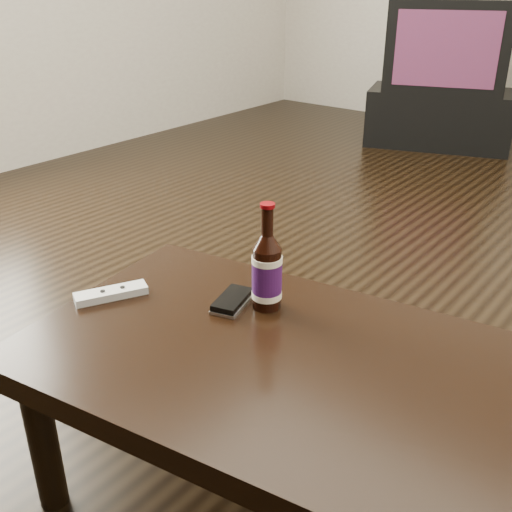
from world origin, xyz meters
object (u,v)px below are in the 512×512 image
Objects in this scene: beer_bottle at (267,272)px; remote at (111,293)px; phone at (232,301)px; tv at (448,45)px; tv_stand at (439,118)px; coffee_table at (291,380)px.

remote is (-0.30, -0.19, -0.08)m from beer_bottle.
remote is at bearing -164.58° from phone.
beer_bottle is 1.46× the size of remote.
tv is at bearing 88.43° from phone.
remote is (0.53, -3.14, 0.22)m from tv_stand.
phone is at bearing 58.35° from remote.
tv is 3.20m from remote.
coffee_table is 4.73× the size of beer_bottle.
tv_stand is 3.24m from coffee_table.
coffee_table is at bearing 34.63° from remote.
beer_bottle is 0.36m from remote.
tv_stand is 1.08× the size of tv.
tv_stand is 3.20m from remote.
remote is at bearing -172.37° from coffee_table.
tv_stand is 3.10m from phone.
beer_bottle is at bearing -93.90° from tv.
beer_bottle is (0.83, -2.96, 0.30)m from tv_stand.
tv is 0.74× the size of coffee_table.
tv is (0.00, -0.00, 0.46)m from tv_stand.
phone is (-0.06, -0.04, -0.08)m from beer_bottle.
beer_bottle is at bearing -93.89° from tv_stand.
coffee_table is at bearing -36.68° from phone.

